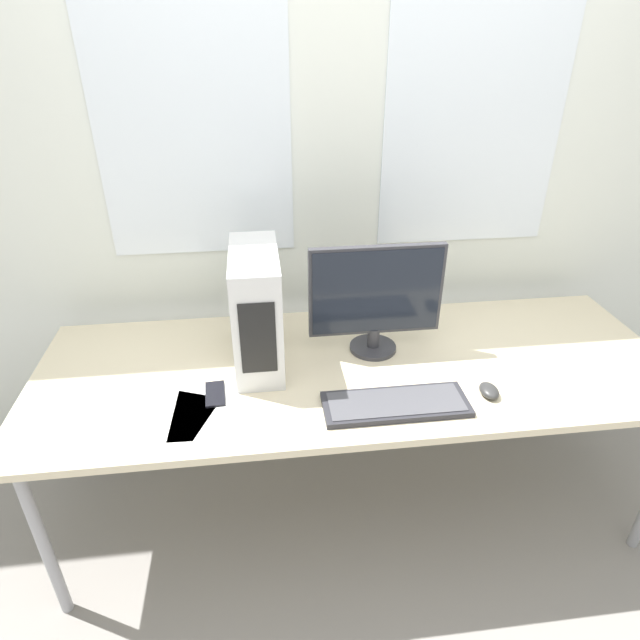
# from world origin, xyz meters

# --- Properties ---
(ground_plane) EXTENTS (14.00, 14.00, 0.00)m
(ground_plane) POSITION_xyz_m (0.00, 0.00, 0.00)
(ground_plane) COLOR gray
(wall_back) EXTENTS (8.00, 0.07, 2.70)m
(wall_back) POSITION_xyz_m (0.00, 0.99, 1.35)
(wall_back) COLOR silver
(wall_back) RESTS_ON ground_plane
(desk) EXTENTS (2.35, 0.86, 0.73)m
(desk) POSITION_xyz_m (0.00, 0.43, 0.69)
(desk) COLOR beige
(desk) RESTS_ON ground_plane
(pc_tower) EXTENTS (0.17, 0.42, 0.43)m
(pc_tower) POSITION_xyz_m (-0.35, 0.50, 0.95)
(pc_tower) COLOR silver
(pc_tower) RESTS_ON desk
(monitor_main) EXTENTS (0.50, 0.18, 0.43)m
(monitor_main) POSITION_xyz_m (0.08, 0.52, 0.96)
(monitor_main) COLOR #333338
(monitor_main) RESTS_ON desk
(keyboard) EXTENTS (0.48, 0.17, 0.02)m
(keyboard) POSITION_xyz_m (0.08, 0.16, 0.74)
(keyboard) COLOR #28282D
(keyboard) RESTS_ON desk
(mouse) EXTENTS (0.06, 0.09, 0.03)m
(mouse) POSITION_xyz_m (0.42, 0.19, 0.75)
(mouse) COLOR #2D2D2D
(mouse) RESTS_ON desk
(cell_phone) EXTENTS (0.07, 0.14, 0.01)m
(cell_phone) POSITION_xyz_m (-0.51, 0.30, 0.74)
(cell_phone) COLOR black
(cell_phone) RESTS_ON desk
(paper_sheet_left) EXTENTS (0.30, 0.35, 0.00)m
(paper_sheet_left) POSITION_xyz_m (-0.64, 0.18, 0.73)
(paper_sheet_left) COLOR white
(paper_sheet_left) RESTS_ON desk
(paper_sheet_front) EXTENTS (0.22, 0.30, 0.00)m
(paper_sheet_front) POSITION_xyz_m (-0.54, 0.22, 0.73)
(paper_sheet_front) COLOR white
(paper_sheet_front) RESTS_ON desk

